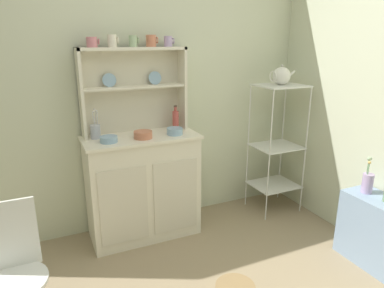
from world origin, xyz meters
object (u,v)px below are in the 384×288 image
object	(u,v)px
wire_chair	(10,265)
hutch_cabinet	(143,185)
hutch_shelf_unit	(133,84)
cup_rose_0	(92,42)
utensil_jar	(95,131)
bakers_rack	(277,138)
jam_bottle	(176,120)
bowl_mixing_large	(109,139)
flower_vase	(368,182)
porcelain_teapot	(281,76)
side_shelf_blue	(374,231)

from	to	relation	value
wire_chair	hutch_cabinet	bearing A→B (deg)	39.78
hutch_shelf_unit	cup_rose_0	xyz separation A→B (m)	(-0.31, -0.04, 0.33)
hutch_shelf_unit	utensil_jar	world-z (taller)	hutch_shelf_unit
hutch_cabinet	cup_rose_0	distance (m)	1.22
hutch_cabinet	bakers_rack	world-z (taller)	bakers_rack
jam_bottle	wire_chair	bearing A→B (deg)	-144.70
hutch_cabinet	bowl_mixing_large	distance (m)	0.54
wire_chair	utensil_jar	bearing A→B (deg)	54.50
bowl_mixing_large	hutch_shelf_unit	bearing A→B (deg)	40.90
jam_bottle	flower_vase	bearing A→B (deg)	-43.94
jam_bottle	porcelain_teapot	size ratio (longest dim) A/B	0.83
hutch_shelf_unit	wire_chair	size ratio (longest dim) A/B	1.03
cup_rose_0	jam_bottle	bearing A→B (deg)	-3.15
jam_bottle	flower_vase	world-z (taller)	jam_bottle
side_shelf_blue	hutch_shelf_unit	bearing A→B (deg)	138.93
bowl_mixing_large	flower_vase	xyz separation A→B (m)	(1.75, -0.93, -0.30)
porcelain_teapot	wire_chair	bearing A→B (deg)	-161.41
cup_rose_0	utensil_jar	distance (m)	0.68
bowl_mixing_large	utensil_jar	distance (m)	0.17
bakers_rack	porcelain_teapot	world-z (taller)	porcelain_teapot
bakers_rack	bowl_mixing_large	world-z (taller)	bakers_rack
bakers_rack	porcelain_teapot	bearing A→B (deg)	180.00
cup_rose_0	utensil_jar	world-z (taller)	cup_rose_0
hutch_cabinet	jam_bottle	distance (m)	0.63
hutch_cabinet	bakers_rack	distance (m)	1.36
flower_vase	jam_bottle	bearing A→B (deg)	136.06
cup_rose_0	hutch_cabinet	bearing A→B (deg)	-21.65
side_shelf_blue	flower_vase	size ratio (longest dim) A/B	1.88
jam_bottle	bakers_rack	bearing A→B (deg)	-9.30
jam_bottle	porcelain_teapot	world-z (taller)	porcelain_teapot
bakers_rack	cup_rose_0	world-z (taller)	cup_rose_0
bakers_rack	bowl_mixing_large	distance (m)	1.61
bakers_rack	hutch_cabinet	bearing A→B (deg)	176.78
bowl_mixing_large	hutch_cabinet	bearing A→B (deg)	15.06
side_shelf_blue	flower_vase	distance (m)	0.37
cup_rose_0	utensil_jar	size ratio (longest dim) A/B	0.40
cup_rose_0	hutch_shelf_unit	bearing A→B (deg)	7.47
cup_rose_0	wire_chair	bearing A→B (deg)	-124.52
cup_rose_0	porcelain_teapot	bearing A→B (deg)	-6.87
porcelain_teapot	side_shelf_blue	bearing A→B (deg)	-82.04
hutch_cabinet	cup_rose_0	world-z (taller)	cup_rose_0
hutch_shelf_unit	bowl_mixing_large	bearing A→B (deg)	-139.10
utensil_jar	flower_vase	xyz separation A→B (m)	(1.82, -1.08, -0.34)
hutch_shelf_unit	wire_chair	xyz separation A→B (m)	(-0.98, -1.01, -0.79)
bowl_mixing_large	utensil_jar	xyz separation A→B (m)	(-0.07, 0.15, 0.04)
hutch_cabinet	flower_vase	distance (m)	1.79
cup_rose_0	bowl_mixing_large	distance (m)	0.74
utensil_jar	side_shelf_blue	bearing A→B (deg)	-33.41
cup_rose_0	bowl_mixing_large	size ratio (longest dim) A/B	0.71
bakers_rack	jam_bottle	size ratio (longest dim) A/B	5.95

